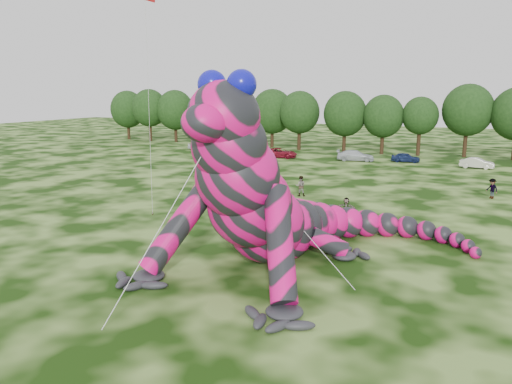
{
  "coord_description": "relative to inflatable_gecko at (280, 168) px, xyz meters",
  "views": [
    {
      "loc": [
        10.9,
        -19.79,
        9.58
      ],
      "look_at": [
        -0.77,
        4.84,
        4.0
      ],
      "focal_mm": 35.0,
      "sensor_mm": 36.0,
      "label": 1
    }
  ],
  "objects": [
    {
      "name": "car_4",
      "position": [
        0.3,
        43.6,
        -4.63
      ],
      "size": [
        3.91,
        1.88,
        1.29
      ],
      "primitive_type": "imported",
      "rotation": [
        0.0,
        0.0,
        1.67
      ],
      "color": "navy",
      "rests_on": "ground"
    },
    {
      "name": "tree_9",
      "position": [
        0.83,
        51.51,
        -0.94
      ],
      "size": [
        5.27,
        4.74,
        8.68
      ],
      "primitive_type": null,
      "color": "black",
      "rests_on": "ground"
    },
    {
      "name": "tree_0",
      "position": [
        -54.79,
        53.4,
        -0.52
      ],
      "size": [
        6.91,
        6.22,
        9.51
      ],
      "primitive_type": null,
      "color": "black",
      "rests_on": "ground"
    },
    {
      "name": "spectator_4",
      "position": [
        -16.9,
        26.78,
        -4.42
      ],
      "size": [
        0.99,
        0.9,
        1.7
      ],
      "primitive_type": "imported",
      "rotation": [
        0.0,
        0.0,
        0.55
      ],
      "color": "gray",
      "rests_on": "ground"
    },
    {
      "name": "car_1",
      "position": [
        -25.7,
        42.51,
        -4.65
      ],
      "size": [
        3.98,
        2.07,
        1.25
      ],
      "primitive_type": "imported",
      "rotation": [
        0.0,
        0.0,
        1.36
      ],
      "color": "black",
      "rests_on": "ground"
    },
    {
      "name": "tree_10",
      "position": [
        7.17,
        52.74,
        -0.02
      ],
      "size": [
        7.09,
        6.38,
        10.5
      ],
      "primitive_type": null,
      "color": "black",
      "rests_on": "ground"
    },
    {
      "name": "tree_7",
      "position": [
        -10.31,
        50.97,
        -0.54
      ],
      "size": [
        6.68,
        6.01,
        9.48
      ],
      "primitive_type": null,
      "color": "black",
      "rests_on": "ground"
    },
    {
      "name": "inflatable_gecko",
      "position": [
        0.0,
        0.0,
        0.0
      ],
      "size": [
        20.16,
        23.07,
        10.55
      ],
      "primitive_type": null,
      "rotation": [
        0.0,
        0.0,
        -0.12
      ],
      "color": "#D9096D",
      "rests_on": "ground"
    },
    {
      "name": "tree_4",
      "position": [
        -29.87,
        52.87,
        -0.75
      ],
      "size": [
        6.22,
        5.6,
        9.06
      ],
      "primitive_type": null,
      "color": "black",
      "rests_on": "ground"
    },
    {
      "name": "tree_8",
      "position": [
        -4.45,
        51.15,
        -0.8
      ],
      "size": [
        6.14,
        5.53,
        8.94
      ],
      "primitive_type": null,
      "color": "black",
      "rests_on": "ground"
    },
    {
      "name": "tree_3",
      "position": [
        -35.95,
        51.23,
        -0.56
      ],
      "size": [
        5.81,
        5.23,
        9.44
      ],
      "primitive_type": null,
      "color": "black",
      "rests_on": "ground"
    },
    {
      "name": "tree_5",
      "position": [
        -23.36,
        52.6,
        -0.38
      ],
      "size": [
        7.16,
        6.44,
        9.8
      ],
      "primitive_type": null,
      "color": "black",
      "rests_on": "ground"
    },
    {
      "name": "car_5",
      "position": [
        9.22,
        41.76,
        -4.62
      ],
      "size": [
        4.13,
        1.78,
        1.32
      ],
      "primitive_type": "imported",
      "rotation": [
        0.0,
        0.0,
        1.47
      ],
      "color": "silver",
      "rests_on": "ground"
    },
    {
      "name": "spectator_5",
      "position": [
        1.05,
        10.74,
        -4.49
      ],
      "size": [
        1.49,
        0.55,
        1.58
      ],
      "primitive_type": "imported",
      "rotation": [
        0.0,
        0.0,
        0.06
      ],
      "color": "gray",
      "rests_on": "ground"
    },
    {
      "name": "flying_kite",
      "position": [
        -10.42,
        2.1,
        9.29
      ],
      "size": [
        3.47,
        3.68,
        16.55
      ],
      "color": "red",
      "rests_on": "ground"
    },
    {
      "name": "car_0",
      "position": [
        -32.1,
        43.62,
        -4.56
      ],
      "size": [
        4.32,
        2.0,
        1.43
      ],
      "primitive_type": "imported",
      "rotation": [
        0.0,
        0.0,
        1.65
      ],
      "color": "silver",
      "rests_on": "ground"
    },
    {
      "name": "car_2",
      "position": [
        -16.85,
        40.51,
        -4.58
      ],
      "size": [
        5.24,
        2.89,
        1.39
      ],
      "primitive_type": "imported",
      "rotation": [
        0.0,
        0.0,
        1.69
      ],
      "color": "maroon",
      "rests_on": "ground"
    },
    {
      "name": "tree_1",
      "position": [
        -48.59,
        52.21,
        -0.37
      ],
      "size": [
        6.74,
        6.07,
        9.81
      ],
      "primitive_type": null,
      "color": "black",
      "rests_on": "ground"
    },
    {
      "name": "tree_6",
      "position": [
        -17.79,
        50.85,
        -0.53
      ],
      "size": [
        6.52,
        5.86,
        9.49
      ],
      "primitive_type": null,
      "color": "black",
      "rests_on": "ground"
    },
    {
      "name": "spectator_2",
      "position": [
        11.05,
        23.15,
        -4.37
      ],
      "size": [
        1.33,
        1.29,
        1.82
      ],
      "primitive_type": "imported",
      "rotation": [
        0.0,
        0.0,
        5.56
      ],
      "color": "gray",
      "rests_on": "ground"
    },
    {
      "name": "spectator_1",
      "position": [
        -4.89,
        16.76,
        -4.34
      ],
      "size": [
        1.12,
        1.01,
        1.88
      ],
      "primitive_type": "imported",
      "rotation": [
        0.0,
        0.0,
        3.53
      ],
      "color": "gray",
      "rests_on": "ground"
    },
    {
      "name": "spectator_0",
      "position": [
        -6.2,
        15.31,
        -4.38
      ],
      "size": [
        0.69,
        0.78,
        1.79
      ],
      "primitive_type": "imported",
      "rotation": [
        0.0,
        0.0,
        4.19
      ],
      "color": "gray",
      "rests_on": "ground"
    },
    {
      "name": "tree_2",
      "position": [
        -43.25,
        52.92,
        -0.45
      ],
      "size": [
        7.04,
        6.34,
        9.64
      ],
      "primitive_type": null,
      "color": "black",
      "rests_on": "ground"
    },
    {
      "name": "car_3",
      "position": [
        -6.18,
        41.95,
        -4.54
      ],
      "size": [
        5.37,
        3.04,
        1.47
      ],
      "primitive_type": "imported",
      "rotation": [
        0.0,
        0.0,
        1.78
      ],
      "color": "silver",
      "rests_on": "ground"
    },
    {
      "name": "ground",
      "position": [
        -0.23,
        -5.84,
        -5.28
      ],
      "size": [
        240.0,
        240.0,
        0.0
      ],
      "primitive_type": "plane",
      "color": "#16330A",
      "rests_on": "ground"
    }
  ]
}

